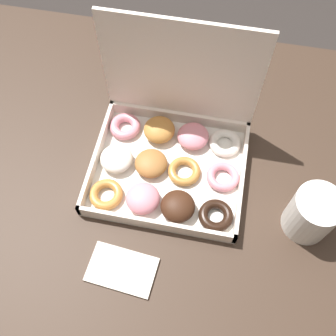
# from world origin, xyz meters

# --- Properties ---
(ground_plane) EXTENTS (8.00, 8.00, 0.00)m
(ground_plane) POSITION_xyz_m (0.00, 0.00, 0.00)
(ground_plane) COLOR #2D2826
(dining_table) EXTENTS (1.30, 0.84, 0.77)m
(dining_table) POSITION_xyz_m (0.00, 0.00, 0.67)
(dining_table) COLOR #38281E
(dining_table) RESTS_ON ground_plane
(donut_box) EXTENTS (0.33, 0.29, 0.30)m
(donut_box) POSITION_xyz_m (0.05, 0.01, 0.82)
(donut_box) COLOR silver
(donut_box) RESTS_ON dining_table
(coffee_mug) EXTENTS (0.09, 0.09, 0.11)m
(coffee_mug) POSITION_xyz_m (0.36, -0.09, 0.82)
(coffee_mug) COLOR white
(coffee_mug) RESTS_ON dining_table
(paper_napkin) EXTENTS (0.14, 0.09, 0.01)m
(paper_napkin) POSITION_xyz_m (0.01, -0.26, 0.77)
(paper_napkin) COLOR silver
(paper_napkin) RESTS_ON dining_table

